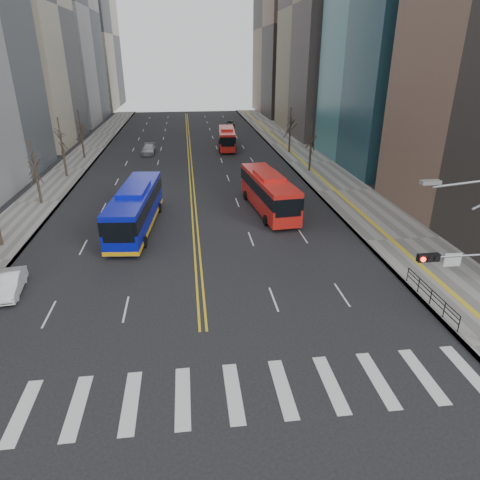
% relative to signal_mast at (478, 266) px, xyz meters
% --- Properties ---
extents(ground, '(220.00, 220.00, 0.00)m').
position_rel_signal_mast_xyz_m(ground, '(-13.77, -2.00, -4.86)').
color(ground, black).
extents(sidewalk_right, '(7.00, 130.00, 0.15)m').
position_rel_signal_mast_xyz_m(sidewalk_right, '(3.73, 43.00, -4.78)').
color(sidewalk_right, slate).
rests_on(sidewalk_right, ground).
extents(sidewalk_left, '(5.00, 130.00, 0.15)m').
position_rel_signal_mast_xyz_m(sidewalk_left, '(-30.27, 43.00, -4.78)').
color(sidewalk_left, slate).
rests_on(sidewalk_left, ground).
extents(crosswalk, '(26.70, 4.00, 0.01)m').
position_rel_signal_mast_xyz_m(crosswalk, '(-13.77, -2.00, -4.85)').
color(crosswalk, silver).
rests_on(crosswalk, ground).
extents(centerline, '(0.55, 100.00, 0.01)m').
position_rel_signal_mast_xyz_m(centerline, '(-13.77, 53.00, -4.85)').
color(centerline, gold).
rests_on(centerline, ground).
extents(signal_mast, '(5.37, 0.37, 9.39)m').
position_rel_signal_mast_xyz_m(signal_mast, '(0.00, 0.00, 0.00)').
color(signal_mast, gray).
rests_on(signal_mast, ground).
extents(pedestrian_railing, '(0.06, 6.06, 1.02)m').
position_rel_signal_mast_xyz_m(pedestrian_railing, '(0.53, 4.00, -4.03)').
color(pedestrian_railing, black).
rests_on(pedestrian_railing, sidewalk_right).
extents(street_trees, '(35.20, 47.20, 7.60)m').
position_rel_signal_mast_xyz_m(street_trees, '(-20.94, 32.55, 0.02)').
color(street_trees, '#30251D').
rests_on(street_trees, ground).
extents(blue_bus, '(4.09, 13.65, 3.88)m').
position_rel_signal_mast_xyz_m(blue_bus, '(-19.00, 19.71, -2.82)').
color(blue_bus, '#0B13AD').
rests_on(blue_bus, ground).
extents(red_bus_near, '(4.06, 12.40, 3.84)m').
position_rel_signal_mast_xyz_m(red_bus_near, '(-6.26, 23.02, -2.73)').
color(red_bus_near, red).
rests_on(red_bus_near, ground).
extents(red_bus_far, '(3.30, 11.03, 3.46)m').
position_rel_signal_mast_xyz_m(red_bus_far, '(-7.37, 54.95, -2.93)').
color(red_bus_far, red).
rests_on(red_bus_far, ground).
extents(car_white, '(1.92, 4.29, 1.37)m').
position_rel_signal_mast_xyz_m(car_white, '(-26.27, 8.96, -4.17)').
color(car_white, white).
rests_on(car_white, ground).
extents(car_dark_mid, '(1.57, 3.82, 1.30)m').
position_rel_signal_mast_xyz_m(car_dark_mid, '(-7.25, 28.07, -4.21)').
color(car_dark_mid, black).
rests_on(car_dark_mid, ground).
extents(car_silver, '(2.18, 5.00, 1.43)m').
position_rel_signal_mast_xyz_m(car_silver, '(-20.24, 52.12, -4.14)').
color(car_silver, '#A6A6AC').
rests_on(car_silver, ground).
extents(car_dark_far, '(2.09, 4.13, 1.12)m').
position_rel_signal_mast_xyz_m(car_dark_far, '(-4.29, 79.65, -4.30)').
color(car_dark_far, black).
rests_on(car_dark_far, ground).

